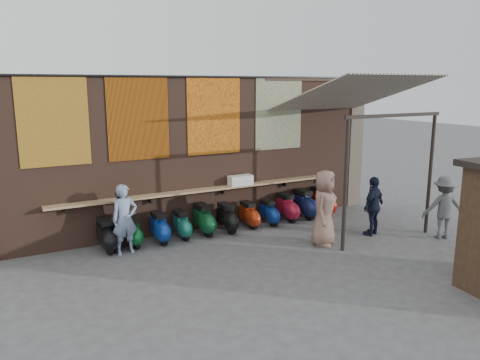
{
  "coord_description": "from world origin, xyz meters",
  "views": [
    {
      "loc": [
        -4.96,
        -8.51,
        3.8
      ],
      "look_at": [
        0.36,
        1.2,
        1.52
      ],
      "focal_mm": 35.0,
      "sensor_mm": 36.0,
      "label": 1
    }
  ],
  "objects": [
    {
      "name": "ground",
      "position": [
        0.0,
        0.0,
        0.0
      ],
      "size": [
        70.0,
        70.0,
        0.0
      ],
      "primitive_type": "plane",
      "color": "#474749",
      "rests_on": "ground"
    },
    {
      "name": "brick_wall",
      "position": [
        0.0,
        2.7,
        2.0
      ],
      "size": [
        10.0,
        0.4,
        4.0
      ],
      "primitive_type": "cube",
      "color": "brown",
      "rests_on": "ground"
    },
    {
      "name": "pier_right",
      "position": [
        5.2,
        2.7,
        2.0
      ],
      "size": [
        0.5,
        0.5,
        4.0
      ],
      "primitive_type": "cube",
      "color": "#4C4238",
      "rests_on": "ground"
    },
    {
      "name": "eating_counter",
      "position": [
        0.0,
        2.33,
        1.1
      ],
      "size": [
        8.0,
        0.32,
        0.05
      ],
      "primitive_type": "cube",
      "color": "#9E7A51",
      "rests_on": "brick_wall"
    },
    {
      "name": "shelf_box",
      "position": [
        0.98,
        2.3,
        1.26
      ],
      "size": [
        0.66,
        0.28,
        0.26
      ],
      "primitive_type": "cube",
      "color": "white",
      "rests_on": "eating_counter"
    },
    {
      "name": "tapestry_redgold",
      "position": [
        -3.6,
        2.48,
        3.0
      ],
      "size": [
        1.5,
        0.02,
        2.0
      ],
      "primitive_type": "cube",
      "color": "maroon",
      "rests_on": "brick_wall"
    },
    {
      "name": "tapestry_sun",
      "position": [
        -1.7,
        2.48,
        3.0
      ],
      "size": [
        1.5,
        0.02,
        2.0
      ],
      "primitive_type": "cube",
      "color": "#C85F0B",
      "rests_on": "brick_wall"
    },
    {
      "name": "tapestry_orange",
      "position": [
        0.3,
        2.48,
        3.0
      ],
      "size": [
        1.5,
        0.02,
        2.0
      ],
      "primitive_type": "cube",
      "color": "orange",
      "rests_on": "brick_wall"
    },
    {
      "name": "tapestry_multi",
      "position": [
        2.3,
        2.48,
        3.0
      ],
      "size": [
        1.5,
        0.02,
        2.0
      ],
      "primitive_type": "cube",
      "color": "#2A4E9C",
      "rests_on": "brick_wall"
    },
    {
      "name": "hang_rail",
      "position": [
        0.0,
        2.47,
        3.98
      ],
      "size": [
        9.5,
        0.06,
        0.06
      ],
      "primitive_type": "cylinder",
      "rotation": [
        0.0,
        1.57,
        0.0
      ],
      "color": "black",
      "rests_on": "brick_wall"
    },
    {
      "name": "scooter_stool_0",
      "position": [
        -2.72,
        1.99,
        0.38
      ],
      "size": [
        0.36,
        0.8,
        0.76
      ],
      "primitive_type": null,
      "color": "black",
      "rests_on": "ground"
    },
    {
      "name": "scooter_stool_1",
      "position": [
        -2.08,
        2.03,
        0.34
      ],
      "size": [
        0.32,
        0.72,
        0.68
      ],
      "primitive_type": null,
      "color": "#0B5222",
      "rests_on": "ground"
    },
    {
      "name": "scooter_stool_2",
      "position": [
        -1.44,
        1.98,
        0.37
      ],
      "size": [
        0.35,
        0.78,
        0.74
      ],
      "primitive_type": null,
      "color": "#0D3397",
      "rests_on": "ground"
    },
    {
      "name": "scooter_stool_3",
      "position": [
        -0.85,
        2.03,
        0.34
      ],
      "size": [
        0.32,
        0.72,
        0.68
      ],
      "primitive_type": null,
      "color": "#1A6959",
      "rests_on": "ground"
    },
    {
      "name": "scooter_stool_4",
      "position": [
        -0.24,
        2.03,
        0.39
      ],
      "size": [
        0.37,
        0.83,
        0.78
      ],
      "primitive_type": null,
      "color": "#0E4624",
      "rests_on": "ground"
    },
    {
      "name": "scooter_stool_5",
      "position": [
        0.39,
        1.95,
        0.37
      ],
      "size": [
        0.35,
        0.77,
        0.73
      ],
      "primitive_type": null,
      "color": "black",
      "rests_on": "ground"
    },
    {
      "name": "scooter_stool_6",
      "position": [
        1.08,
        2.0,
        0.35
      ],
      "size": [
        0.33,
        0.73,
        0.69
      ],
      "primitive_type": null,
      "color": "maroon",
      "rests_on": "ground"
    },
    {
      "name": "scooter_stool_7",
      "position": [
        1.69,
        1.97,
        0.34
      ],
      "size": [
        0.32,
        0.71,
        0.67
      ],
      "primitive_type": null,
      "color": "navy",
      "rests_on": "ground"
    },
    {
      "name": "scooter_stool_8",
      "position": [
        2.33,
        2.04,
        0.38
      ],
      "size": [
        0.36,
        0.81,
        0.77
      ],
      "primitive_type": null,
      "color": "maroon",
      "rests_on": "ground"
    },
    {
      "name": "scooter_stool_9",
      "position": [
        2.92,
        2.02,
        0.41
      ],
      "size": [
        0.39,
        0.86,
        0.82
      ],
      "primitive_type": null,
      "color": "#131C47",
      "rests_on": "ground"
    },
    {
      "name": "scooter_stool_10",
      "position": [
        3.57,
        2.02,
        0.41
      ],
      "size": [
        0.39,
        0.86,
        0.82
      ],
      "primitive_type": null,
      "color": "#A2150C",
      "rests_on": "ground"
    },
    {
      "name": "diner_left",
      "position": [
        -2.36,
        1.65,
        0.8
      ],
      "size": [
        0.61,
        0.42,
        1.6
      ],
      "primitive_type": "imported",
      "rotation": [
        0.0,
        0.0,
        0.06
      ],
      "color": "#7C90B5",
      "rests_on": "ground"
    },
    {
      "name": "diner_right",
      "position": [
        -2.3,
        1.92,
        0.75
      ],
      "size": [
        0.92,
        0.88,
        1.5
      ],
      "primitive_type": "imported",
      "rotation": [
        0.0,
        0.0,
        0.6
      ],
      "color": "#34282F",
      "rests_on": "ground"
    },
    {
      "name": "shopper_navy",
      "position": [
        3.54,
        -0.06,
        0.76
      ],
      "size": [
        0.96,
        0.64,
        1.52
      ],
      "primitive_type": "imported",
      "rotation": [
        0.0,
        0.0,
        3.47
      ],
      "color": "black",
      "rests_on": "ground"
    },
    {
      "name": "shopper_grey",
      "position": [
        4.9,
        -1.09,
        0.79
      ],
      "size": [
        1.18,
        1.03,
        1.58
      ],
      "primitive_type": "imported",
      "rotation": [
        0.0,
        0.0,
        2.6
      ],
      "color": "#535558",
      "rests_on": "ground"
    },
    {
      "name": "shopper_tan",
      "position": [
        1.97,
        -0.05,
        0.91
      ],
      "size": [
        1.06,
        1.01,
        1.82
      ],
      "primitive_type": "imported",
      "rotation": [
        0.0,
        0.0,
        0.67
      ],
      "color": "#826052",
      "rests_on": "ground"
    },
    {
      "name": "awning_canvas",
      "position": [
        3.5,
        0.9,
        3.55
      ],
      "size": [
        3.2,
        3.28,
        0.97
      ],
      "primitive_type": "cube",
      "rotation": [
        -0.28,
        0.0,
        0.0
      ],
      "color": "beige",
      "rests_on": "brick_wall"
    },
    {
      "name": "awning_ledger",
      "position": [
        3.5,
        2.49,
        3.95
      ],
      "size": [
        3.3,
        0.08,
        0.12
      ],
      "primitive_type": "cube",
      "color": "#33261C",
      "rests_on": "brick_wall"
    },
    {
      "name": "awning_header",
      "position": [
        3.5,
        -0.6,
        3.08
      ],
      "size": [
        3.0,
        0.08,
        0.08
      ],
      "primitive_type": "cube",
      "color": "black",
      "rests_on": "awning_post_left"
    },
    {
      "name": "awning_post_left",
      "position": [
        2.1,
        -0.6,
        1.55
      ],
      "size": [
        0.09,
        0.09,
        3.1
      ],
      "primitive_type": "cylinder",
      "color": "black",
      "rests_on": "ground"
    },
    {
      "name": "awning_post_right",
      "position": [
        4.9,
        -0.6,
        1.55
      ],
      "size": [
        0.09,
        0.09,
        3.1
      ],
      "primitive_type": "cylinder",
      "color": "black",
      "rests_on": "ground"
    }
  ]
}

